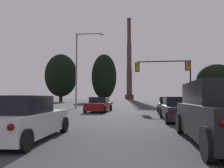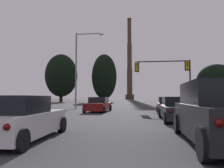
# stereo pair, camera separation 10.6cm
# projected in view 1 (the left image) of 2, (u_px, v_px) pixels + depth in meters

# --- Properties ---
(suv_right_lane_third) EXTENTS (2.20, 4.94, 1.86)m
(suv_right_lane_third) POSITION_uv_depth(u_px,v_px,m) (222.00, 114.00, 6.46)
(suv_right_lane_third) COLOR black
(suv_right_lane_third) RESTS_ON ground_plane
(sedan_right_lane_second) EXTENTS (2.03, 4.72, 1.43)m
(sedan_right_lane_second) POSITION_uv_depth(u_px,v_px,m) (179.00, 109.00, 13.13)
(sedan_right_lane_second) COLOR #232328
(sedan_right_lane_second) RESTS_ON ground_plane
(sedan_left_lane_front) EXTENTS (2.05, 4.73, 1.43)m
(sedan_left_lane_front) POSITION_uv_depth(u_px,v_px,m) (99.00, 105.00, 21.36)
(sedan_left_lane_front) COLOR maroon
(sedan_left_lane_front) RESTS_ON ground_plane
(hatchback_right_lane_front) EXTENTS (2.07, 4.17, 1.44)m
(hatchback_right_lane_front) POSITION_uv_depth(u_px,v_px,m) (168.00, 106.00, 19.25)
(hatchback_right_lane_front) COLOR #4C4F54
(hatchback_right_lane_front) RESTS_ON ground_plane
(hatchback_left_lane_third) EXTENTS (2.07, 4.17, 1.44)m
(hatchback_left_lane_third) POSITION_uv_depth(u_px,v_px,m) (23.00, 119.00, 7.07)
(hatchback_left_lane_third) COLOR silver
(hatchback_left_lane_third) RESTS_ON ground_plane
(traffic_light_overhead_right) EXTENTS (6.91, 0.50, 5.98)m
(traffic_light_overhead_right) POSITION_uv_depth(u_px,v_px,m) (171.00, 71.00, 26.85)
(traffic_light_overhead_right) COLOR black
(traffic_light_overhead_right) RESTS_ON ground_plane
(street_lamp) EXTENTS (3.63, 0.36, 9.62)m
(street_lamp) POSITION_uv_depth(u_px,v_px,m) (81.00, 62.00, 27.59)
(street_lamp) COLOR slate
(street_lamp) RESTS_ON ground_plane
(smokestack) EXTENTS (6.44, 6.44, 61.59)m
(smokestack) POSITION_uv_depth(u_px,v_px,m) (129.00, 67.00, 163.66)
(smokestack) COLOR #3C2B22
(smokestack) RESTS_ON ground_plane
(treeline_right_mid) EXTENTS (10.11, 9.10, 15.00)m
(treeline_right_mid) POSITION_uv_depth(u_px,v_px,m) (61.00, 75.00, 68.15)
(treeline_right_mid) COLOR black
(treeline_right_mid) RESTS_ON ground_plane
(treeline_center_left) EXTENTS (8.28, 7.45, 15.87)m
(treeline_center_left) POSITION_uv_depth(u_px,v_px,m) (104.00, 77.00, 72.40)
(treeline_center_left) COLOR black
(treeline_center_left) RESTS_ON ground_plane
(treeline_far_left) EXTENTS (10.95, 9.85, 11.16)m
(treeline_far_left) POSITION_uv_depth(u_px,v_px,m) (216.00, 80.00, 63.66)
(treeline_far_left) COLOR black
(treeline_far_left) RESTS_ON ground_plane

